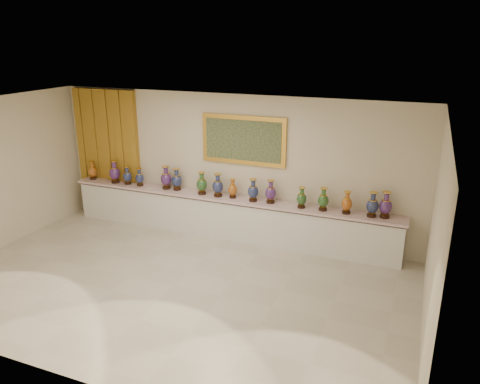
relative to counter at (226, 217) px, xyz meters
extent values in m
plane|color=beige|center=(0.00, -2.27, -0.44)|extent=(8.00, 8.00, 0.00)
plane|color=beige|center=(0.00, 0.23, 1.06)|extent=(8.00, 0.00, 8.00)
plane|color=beige|center=(4.00, -2.27, 1.06)|extent=(0.00, 5.00, 5.00)
plane|color=white|center=(0.00, -2.27, 2.56)|extent=(8.00, 8.00, 0.00)
cube|color=gold|center=(-3.03, 0.17, 1.06)|extent=(1.64, 0.14, 2.95)
cube|color=gold|center=(0.32, 0.19, 1.65)|extent=(1.80, 0.06, 1.00)
cube|color=#18301D|center=(0.32, 0.16, 1.65)|extent=(1.62, 0.02, 0.82)
cube|color=white|center=(0.00, 0.00, -0.03)|extent=(7.20, 0.42, 0.81)
cube|color=beige|center=(0.00, -0.02, 0.44)|extent=(7.28, 0.48, 0.05)
cylinder|color=#311A0D|center=(-3.39, -0.02, 0.48)|extent=(0.15, 0.15, 0.04)
cone|color=gold|center=(-3.39, -0.02, 0.53)|extent=(0.13, 0.13, 0.03)
ellipsoid|color=maroon|center=(-3.39, -0.02, 0.65)|extent=(0.20, 0.20, 0.25)
cylinder|color=gold|center=(-3.39, -0.02, 0.75)|extent=(0.14, 0.14, 0.01)
cylinder|color=maroon|center=(-3.39, -0.02, 0.81)|extent=(0.08, 0.08, 0.09)
cone|color=maroon|center=(-3.39, -0.02, 0.87)|extent=(0.14, 0.14, 0.03)
cylinder|color=gold|center=(-3.39, -0.02, 0.89)|extent=(0.14, 0.14, 0.01)
cylinder|color=#311A0D|center=(-2.74, -0.05, 0.49)|extent=(0.18, 0.18, 0.05)
cone|color=gold|center=(-2.74, -0.05, 0.55)|extent=(0.16, 0.16, 0.03)
ellipsoid|color=#2A104F|center=(-2.74, -0.05, 0.69)|extent=(0.27, 0.27, 0.30)
cylinder|color=gold|center=(-2.74, -0.05, 0.82)|extent=(0.16, 0.16, 0.01)
cylinder|color=#2A104F|center=(-2.74, -0.05, 0.88)|extent=(0.10, 0.10, 0.11)
cone|color=#2A104F|center=(-2.74, -0.05, 0.96)|extent=(0.16, 0.16, 0.04)
cylinder|color=gold|center=(-2.74, -0.05, 0.98)|extent=(0.17, 0.17, 0.01)
cylinder|color=#311A0D|center=(-2.41, -0.03, 0.48)|extent=(0.15, 0.15, 0.04)
cone|color=gold|center=(-2.41, -0.03, 0.53)|extent=(0.13, 0.13, 0.03)
ellipsoid|color=#0D163C|center=(-2.41, -0.03, 0.64)|extent=(0.22, 0.22, 0.24)
cylinder|color=gold|center=(-2.41, -0.03, 0.75)|extent=(0.13, 0.13, 0.01)
cylinder|color=#0D163C|center=(-2.41, -0.03, 0.80)|extent=(0.08, 0.08, 0.09)
cone|color=#0D163C|center=(-2.41, -0.03, 0.86)|extent=(0.13, 0.13, 0.03)
cylinder|color=gold|center=(-2.41, -0.03, 0.87)|extent=(0.14, 0.14, 0.01)
cylinder|color=#311A0D|center=(-2.09, -0.03, 0.48)|extent=(0.14, 0.14, 0.04)
cone|color=gold|center=(-2.09, -0.03, 0.53)|extent=(0.12, 0.12, 0.03)
ellipsoid|color=#0D163C|center=(-2.09, -0.03, 0.64)|extent=(0.24, 0.24, 0.23)
cylinder|color=gold|center=(-2.09, -0.03, 0.74)|extent=(0.13, 0.13, 0.01)
cylinder|color=#0D163C|center=(-2.09, -0.03, 0.79)|extent=(0.07, 0.07, 0.08)
cone|color=#0D163C|center=(-2.09, -0.03, 0.85)|extent=(0.13, 0.13, 0.03)
cylinder|color=gold|center=(-2.09, -0.03, 0.86)|extent=(0.13, 0.13, 0.01)
cylinder|color=#311A0D|center=(-1.43, 0.01, 0.49)|extent=(0.18, 0.18, 0.05)
cone|color=gold|center=(-1.43, 0.01, 0.54)|extent=(0.16, 0.16, 0.03)
ellipsoid|color=#2A104F|center=(-1.43, 0.01, 0.69)|extent=(0.30, 0.30, 0.30)
cylinder|color=gold|center=(-1.43, 0.01, 0.81)|extent=(0.16, 0.16, 0.01)
cylinder|color=#2A104F|center=(-1.43, 0.01, 0.88)|extent=(0.09, 0.09, 0.11)
cone|color=#2A104F|center=(-1.43, 0.01, 0.95)|extent=(0.16, 0.16, 0.04)
cylinder|color=gold|center=(-1.43, 0.01, 0.97)|extent=(0.17, 0.17, 0.01)
cylinder|color=#311A0D|center=(-1.17, 0.02, 0.49)|extent=(0.17, 0.17, 0.05)
cone|color=gold|center=(-1.17, 0.02, 0.54)|extent=(0.15, 0.15, 0.03)
ellipsoid|color=#0D163C|center=(-1.17, 0.02, 0.67)|extent=(0.28, 0.28, 0.28)
cylinder|color=gold|center=(-1.17, 0.02, 0.79)|extent=(0.15, 0.15, 0.01)
cylinder|color=#0D163C|center=(-1.17, 0.02, 0.85)|extent=(0.09, 0.09, 0.10)
cone|color=#0D163C|center=(-1.17, 0.02, 0.92)|extent=(0.15, 0.15, 0.04)
cylinder|color=gold|center=(-1.17, 0.02, 0.94)|extent=(0.16, 0.16, 0.01)
cylinder|color=#311A0D|center=(-0.54, -0.04, 0.49)|extent=(0.17, 0.17, 0.05)
cone|color=gold|center=(-0.54, -0.04, 0.54)|extent=(0.15, 0.15, 0.03)
ellipsoid|color=black|center=(-0.54, -0.04, 0.68)|extent=(0.27, 0.27, 0.28)
cylinder|color=gold|center=(-0.54, -0.04, 0.79)|extent=(0.15, 0.15, 0.01)
cylinder|color=black|center=(-0.54, -0.04, 0.86)|extent=(0.09, 0.09, 0.10)
cone|color=black|center=(-0.54, -0.04, 0.93)|extent=(0.15, 0.15, 0.04)
cylinder|color=gold|center=(-0.54, -0.04, 0.94)|extent=(0.16, 0.16, 0.01)
cylinder|color=#311A0D|center=(-0.16, -0.04, 0.49)|extent=(0.17, 0.17, 0.05)
cone|color=gold|center=(-0.16, -0.04, 0.54)|extent=(0.15, 0.15, 0.03)
ellipsoid|color=#0D163C|center=(-0.16, -0.04, 0.68)|extent=(0.30, 0.30, 0.29)
cylinder|color=gold|center=(-0.16, -0.04, 0.80)|extent=(0.16, 0.16, 0.01)
cylinder|color=#0D163C|center=(-0.16, -0.04, 0.86)|extent=(0.09, 0.09, 0.10)
cone|color=#0D163C|center=(-0.16, -0.04, 0.93)|extent=(0.16, 0.16, 0.04)
cylinder|color=gold|center=(-0.16, -0.04, 0.95)|extent=(0.16, 0.16, 0.01)
cylinder|color=#311A0D|center=(0.16, -0.01, 0.48)|extent=(0.14, 0.14, 0.04)
cone|color=gold|center=(0.16, -0.01, 0.53)|extent=(0.12, 0.12, 0.03)
ellipsoid|color=maroon|center=(0.16, -0.01, 0.64)|extent=(0.24, 0.24, 0.23)
cylinder|color=gold|center=(0.16, -0.01, 0.74)|extent=(0.13, 0.13, 0.01)
cylinder|color=maroon|center=(0.16, -0.01, 0.79)|extent=(0.07, 0.07, 0.08)
cone|color=maroon|center=(0.16, -0.01, 0.85)|extent=(0.13, 0.13, 0.03)
cylinder|color=gold|center=(0.16, -0.01, 0.86)|extent=(0.13, 0.13, 0.01)
cylinder|color=#311A0D|center=(0.62, -0.05, 0.49)|extent=(0.17, 0.17, 0.05)
cone|color=gold|center=(0.62, -0.05, 0.54)|extent=(0.14, 0.14, 0.03)
ellipsoid|color=#0D163C|center=(0.62, -0.05, 0.67)|extent=(0.25, 0.25, 0.27)
cylinder|color=gold|center=(0.62, -0.05, 0.78)|extent=(0.15, 0.15, 0.01)
cylinder|color=#0D163C|center=(0.62, -0.05, 0.84)|extent=(0.09, 0.09, 0.10)
cone|color=#0D163C|center=(0.62, -0.05, 0.91)|extent=(0.15, 0.15, 0.04)
cylinder|color=gold|center=(0.62, -0.05, 0.93)|extent=(0.15, 0.15, 0.01)
cylinder|color=#311A0D|center=(0.98, -0.01, 0.49)|extent=(0.17, 0.17, 0.05)
cone|color=gold|center=(0.98, -0.01, 0.54)|extent=(0.15, 0.15, 0.03)
ellipsoid|color=#2A104F|center=(0.98, -0.01, 0.67)|extent=(0.23, 0.23, 0.28)
cylinder|color=gold|center=(0.98, -0.01, 0.79)|extent=(0.15, 0.15, 0.01)
cylinder|color=#2A104F|center=(0.98, -0.01, 0.85)|extent=(0.09, 0.09, 0.10)
cone|color=#2A104F|center=(0.98, -0.01, 0.92)|extent=(0.15, 0.15, 0.04)
cylinder|color=gold|center=(0.98, -0.01, 0.94)|extent=(0.16, 0.16, 0.01)
cylinder|color=#311A0D|center=(1.63, -0.06, 0.48)|extent=(0.15, 0.15, 0.04)
cone|color=gold|center=(1.63, -0.06, 0.53)|extent=(0.13, 0.13, 0.03)
ellipsoid|color=black|center=(1.63, -0.06, 0.65)|extent=(0.23, 0.23, 0.24)
cylinder|color=gold|center=(1.63, -0.06, 0.75)|extent=(0.13, 0.13, 0.01)
cylinder|color=black|center=(1.63, -0.06, 0.80)|extent=(0.08, 0.08, 0.09)
cone|color=black|center=(1.63, -0.06, 0.86)|extent=(0.13, 0.13, 0.03)
cylinder|color=gold|center=(1.63, -0.06, 0.88)|extent=(0.14, 0.14, 0.01)
cylinder|color=#311A0D|center=(2.05, -0.04, 0.49)|extent=(0.16, 0.16, 0.05)
cone|color=gold|center=(2.05, -0.04, 0.54)|extent=(0.14, 0.14, 0.03)
ellipsoid|color=black|center=(2.05, -0.04, 0.66)|extent=(0.21, 0.21, 0.26)
cylinder|color=gold|center=(2.05, -0.04, 0.77)|extent=(0.14, 0.14, 0.01)
cylinder|color=black|center=(2.05, -0.04, 0.83)|extent=(0.08, 0.08, 0.10)
cone|color=black|center=(2.05, -0.04, 0.90)|extent=(0.14, 0.14, 0.04)
cylinder|color=gold|center=(2.05, -0.04, 0.91)|extent=(0.15, 0.15, 0.01)
cylinder|color=#311A0D|center=(2.50, -0.04, 0.49)|extent=(0.16, 0.16, 0.04)
cone|color=gold|center=(2.50, -0.04, 0.53)|extent=(0.14, 0.14, 0.03)
ellipsoid|color=maroon|center=(2.50, -0.04, 0.65)|extent=(0.22, 0.22, 0.25)
cylinder|color=gold|center=(2.50, -0.04, 0.76)|extent=(0.14, 0.14, 0.01)
cylinder|color=maroon|center=(2.50, -0.04, 0.82)|extent=(0.08, 0.08, 0.09)
cone|color=maroon|center=(2.50, -0.04, 0.88)|extent=(0.14, 0.14, 0.03)
cylinder|color=gold|center=(2.50, -0.04, 0.90)|extent=(0.14, 0.14, 0.01)
cylinder|color=#311A0D|center=(2.97, -0.04, 0.49)|extent=(0.17, 0.17, 0.05)
cone|color=gold|center=(2.97, -0.04, 0.54)|extent=(0.15, 0.15, 0.03)
ellipsoid|color=#0D163C|center=(2.97, -0.04, 0.67)|extent=(0.28, 0.28, 0.28)
cylinder|color=gold|center=(2.97, -0.04, 0.79)|extent=(0.15, 0.15, 0.01)
cylinder|color=#0D163C|center=(2.97, -0.04, 0.85)|extent=(0.09, 0.09, 0.10)
cone|color=#0D163C|center=(2.97, -0.04, 0.92)|extent=(0.15, 0.15, 0.04)
cylinder|color=gold|center=(2.97, -0.04, 0.94)|extent=(0.16, 0.16, 0.01)
cylinder|color=#311A0D|center=(3.20, 0.01, 0.49)|extent=(0.18, 0.18, 0.05)
cone|color=gold|center=(3.20, 0.01, 0.54)|extent=(0.15, 0.15, 0.03)
ellipsoid|color=#2A104F|center=(3.20, 0.01, 0.68)|extent=(0.24, 0.24, 0.29)
cylinder|color=gold|center=(3.20, 0.01, 0.80)|extent=(0.16, 0.16, 0.01)
cylinder|color=#2A104F|center=(3.20, 0.01, 0.87)|extent=(0.09, 0.09, 0.11)
cone|color=#2A104F|center=(3.20, 0.01, 0.94)|extent=(0.16, 0.16, 0.04)
cylinder|color=gold|center=(3.20, 0.01, 0.96)|extent=(0.16, 0.16, 0.01)
cube|color=white|center=(-1.77, -0.14, 0.47)|extent=(0.10, 0.06, 0.00)
camera|label=1|loc=(3.72, -8.45, 3.66)|focal=35.00mm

